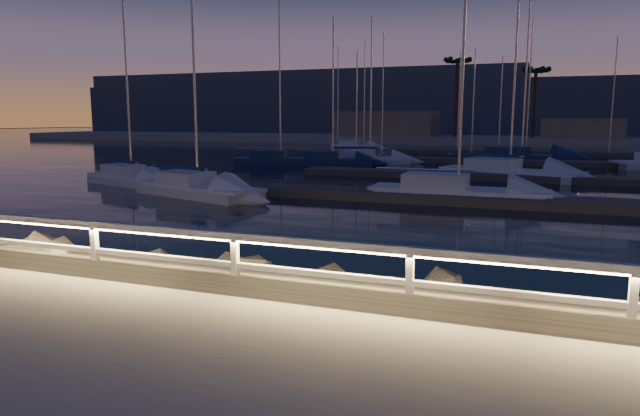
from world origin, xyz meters
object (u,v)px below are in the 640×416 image
at_px(sailboat_k, 518,157).
at_px(sailboat_m, 355,146).
at_px(guard_rail, 343,259).
at_px(sailboat_i, 368,159).
at_px(sailboat_e, 331,160).
at_px(sailboat_f, 453,191).
at_px(sailboat_c, 506,171).
at_px(sailboat_j, 278,160).
at_px(sailboat_b, 195,187).
at_px(sailboat_a, 130,177).

xyz_separation_m(sailboat_k, sailboat_m, (-18.38, 14.49, -0.06)).
distance_m(guard_rail, sailboat_i, 35.97).
distance_m(sailboat_e, sailboat_m, 23.33).
bearing_deg(sailboat_i, sailboat_f, -83.88).
distance_m(sailboat_c, sailboat_e, 13.86).
relative_size(sailboat_i, sailboat_k, 0.73).
height_order(sailboat_j, sailboat_k, sailboat_k).
bearing_deg(sailboat_b, guard_rail, -31.11).
bearing_deg(sailboat_i, sailboat_k, 7.70).
relative_size(sailboat_i, sailboat_m, 1.08).
height_order(sailboat_c, sailboat_k, sailboat_k).
height_order(sailboat_c, sailboat_m, sailboat_c).
distance_m(sailboat_e, sailboat_j, 4.02).
relative_size(guard_rail, sailboat_e, 4.00).
height_order(guard_rail, sailboat_c, sailboat_c).
relative_size(sailboat_a, sailboat_e, 0.97).
bearing_deg(sailboat_b, sailboat_j, 121.05).
distance_m(guard_rail, sailboat_m, 57.60).
bearing_deg(sailboat_a, sailboat_i, 83.72).
bearing_deg(sailboat_k, sailboat_f, -106.15).
bearing_deg(sailboat_a, sailboat_f, 18.10).
bearing_deg(sailboat_c, sailboat_f, -81.34).
relative_size(sailboat_c, sailboat_m, 1.33).
bearing_deg(sailboat_f, guard_rail, -88.09).
distance_m(sailboat_a, sailboat_c, 21.59).
bearing_deg(sailboat_e, sailboat_f, -67.64).
xyz_separation_m(guard_rail, sailboat_c, (1.11, 27.26, -0.94)).
xyz_separation_m(sailboat_i, sailboat_m, (-7.42, 20.37, -0.02)).
distance_m(sailboat_a, sailboat_i, 19.71).
height_order(sailboat_i, sailboat_j, sailboat_j).
distance_m(guard_rail, sailboat_b, 18.51).
bearing_deg(sailboat_b, sailboat_f, 31.40).
xyz_separation_m(sailboat_a, sailboat_f, (17.19, -0.03, 0.03)).
xyz_separation_m(sailboat_j, sailboat_k, (17.07, 9.30, 0.04)).
bearing_deg(sailboat_i, sailboat_e, -153.83).
xyz_separation_m(sailboat_b, sailboat_i, (2.36, 20.54, 0.00)).
bearing_deg(sailboat_j, sailboat_m, 78.59).
relative_size(guard_rail, sailboat_c, 3.18).
height_order(guard_rail, sailboat_i, sailboat_i).
relative_size(sailboat_a, sailboat_f, 0.83).
xyz_separation_m(guard_rail, sailboat_b, (-11.93, 14.12, -0.96)).
distance_m(sailboat_b, sailboat_i, 20.67).
bearing_deg(sailboat_k, sailboat_m, 130.21).
bearing_deg(guard_rail, sailboat_b, 130.20).
distance_m(sailboat_b, sailboat_j, 17.53).
distance_m(sailboat_k, sailboat_m, 23.40).
height_order(sailboat_k, sailboat_m, sailboat_k).
relative_size(sailboat_c, sailboat_e, 1.26).
distance_m(guard_rail, sailboat_f, 16.72).
bearing_deg(sailboat_f, sailboat_m, 113.27).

